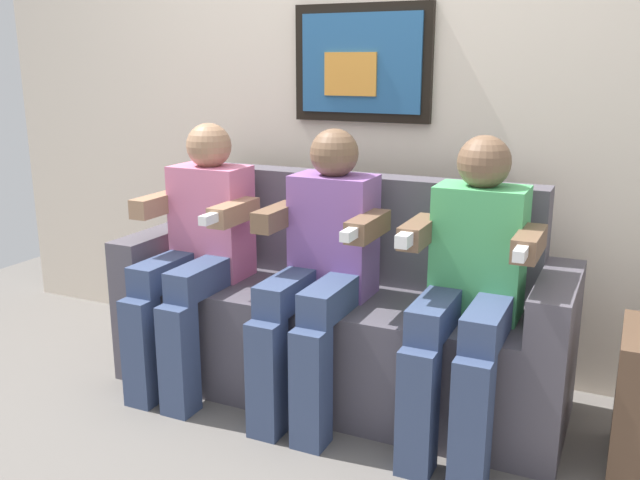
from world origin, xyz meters
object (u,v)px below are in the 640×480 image
(couch, at_px, (338,320))
(person_in_middle, at_px, (321,263))
(person_on_left, at_px, (197,247))
(person_on_right, at_px, (470,283))

(couch, bearing_deg, person_in_middle, -89.83)
(couch, bearing_deg, person_on_left, -163.84)
(person_on_left, height_order, person_on_right, same)
(couch, distance_m, person_in_middle, 0.34)
(person_on_left, xyz_separation_m, person_in_middle, (0.58, 0.00, 0.00))
(person_in_middle, height_order, person_on_right, same)
(person_in_middle, bearing_deg, couch, 90.17)
(couch, distance_m, person_on_left, 0.67)
(person_on_left, bearing_deg, couch, 16.16)
(person_on_right, bearing_deg, person_in_middle, 179.95)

